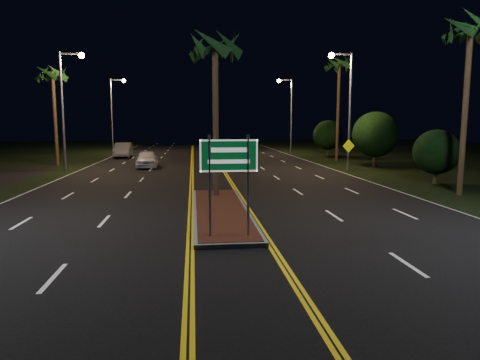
{
  "coord_description": "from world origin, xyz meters",
  "views": [
    {
      "loc": [
        -1.08,
        -10.34,
        3.72
      ],
      "look_at": [
        0.38,
        3.06,
        1.9
      ],
      "focal_mm": 32.0,
      "sensor_mm": 36.0,
      "label": 1
    }
  ],
  "objects": [
    {
      "name": "ground",
      "position": [
        0.0,
        0.0,
        0.0
      ],
      "size": [
        120.0,
        120.0,
        0.0
      ],
      "primitive_type": "plane",
      "color": "black",
      "rests_on": "ground"
    },
    {
      "name": "median_island",
      "position": [
        0.0,
        7.0,
        0.08
      ],
      "size": [
        2.25,
        10.25,
        0.17
      ],
      "color": "gray",
      "rests_on": "ground"
    },
    {
      "name": "highway_sign",
      "position": [
        0.0,
        2.8,
        2.4
      ],
      "size": [
        1.8,
        0.08,
        3.2
      ],
      "color": "gray",
      "rests_on": "ground"
    },
    {
      "name": "streetlight_left_mid",
      "position": [
        -10.61,
        24.0,
        5.66
      ],
      "size": [
        1.91,
        0.44,
        9.0
      ],
      "color": "gray",
      "rests_on": "ground"
    },
    {
      "name": "streetlight_left_far",
      "position": [
        -10.61,
        44.0,
        5.66
      ],
      "size": [
        1.91,
        0.44,
        9.0
      ],
      "color": "gray",
      "rests_on": "ground"
    },
    {
      "name": "streetlight_right_mid",
      "position": [
        10.61,
        22.0,
        5.66
      ],
      "size": [
        1.91,
        0.44,
        9.0
      ],
      "color": "gray",
      "rests_on": "ground"
    },
    {
      "name": "streetlight_right_far",
      "position": [
        10.61,
        42.0,
        5.66
      ],
      "size": [
        1.91,
        0.44,
        9.0
      ],
      "color": "gray",
      "rests_on": "ground"
    },
    {
      "name": "palm_median",
      "position": [
        0.0,
        10.5,
        7.28
      ],
      "size": [
        2.4,
        2.4,
        8.3
      ],
      "color": "#382819",
      "rests_on": "ground"
    },
    {
      "name": "palm_left_far",
      "position": [
        -12.8,
        28.0,
        7.75
      ],
      "size": [
        2.4,
        2.4,
        8.8
      ],
      "color": "#382819",
      "rests_on": "ground"
    },
    {
      "name": "palm_right_near",
      "position": [
        12.5,
        10.0,
        8.21
      ],
      "size": [
        2.4,
        2.4,
        9.3
      ],
      "color": "#382819",
      "rests_on": "ground"
    },
    {
      "name": "palm_right_far",
      "position": [
        12.8,
        30.0,
        9.14
      ],
      "size": [
        2.4,
        2.4,
        10.3
      ],
      "color": "#382819",
      "rests_on": "ground"
    },
    {
      "name": "shrub_near",
      "position": [
        13.5,
        14.0,
        1.95
      ],
      "size": [
        2.7,
        2.7,
        3.3
      ],
      "color": "#382819",
      "rests_on": "ground"
    },
    {
      "name": "shrub_mid",
      "position": [
        14.0,
        24.0,
        2.73
      ],
      "size": [
        3.78,
        3.78,
        4.62
      ],
      "color": "#382819",
      "rests_on": "ground"
    },
    {
      "name": "shrub_far",
      "position": [
        13.8,
        36.0,
        2.34
      ],
      "size": [
        3.24,
        3.24,
        3.96
      ],
      "color": "#382819",
      "rests_on": "ground"
    },
    {
      "name": "car_near",
      "position": [
        -4.94,
        25.62,
        0.82
      ],
      "size": [
        2.33,
        5.01,
        1.64
      ],
      "primitive_type": "imported",
      "rotation": [
        0.0,
        0.0,
        0.05
      ],
      "color": "white",
      "rests_on": "ground"
    },
    {
      "name": "car_far",
      "position": [
        -8.64,
        36.85,
        0.9
      ],
      "size": [
        2.58,
        5.52,
        1.8
      ],
      "primitive_type": "imported",
      "rotation": [
        0.0,
        0.0,
        0.05
      ],
      "color": "#B1B3BB",
      "rests_on": "ground"
    },
    {
      "name": "warning_sign",
      "position": [
        10.8,
        21.48,
        1.58
      ],
      "size": [
        1.01,
        0.23,
        2.44
      ],
      "rotation": [
        0.0,
        0.0,
        0.2
      ],
      "color": "gray",
      "rests_on": "ground"
    }
  ]
}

